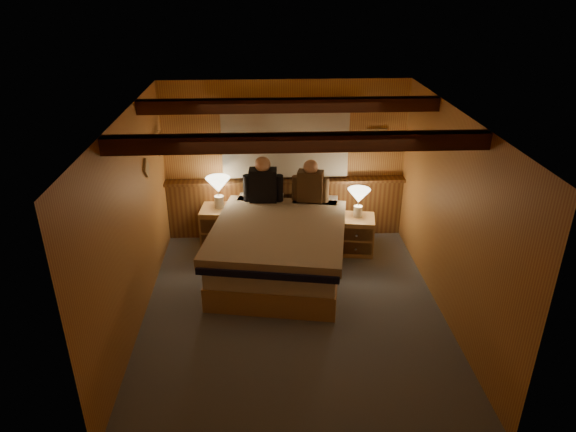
{
  "coord_description": "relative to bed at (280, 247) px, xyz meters",
  "views": [
    {
      "loc": [
        -0.32,
        -5.19,
        3.72
      ],
      "look_at": [
        -0.04,
        0.4,
        1.08
      ],
      "focal_mm": 32.0,
      "sensor_mm": 36.0,
      "label": 1
    }
  ],
  "objects": [
    {
      "name": "person_left",
      "position": [
        -0.21,
        0.77,
        0.63
      ],
      "size": [
        0.57,
        0.25,
        0.7
      ],
      "rotation": [
        0.0,
        0.0,
        -0.06
      ],
      "color": "black",
      "rests_on": "bed"
    },
    {
      "name": "nightstand_left",
      "position": [
        -0.85,
        0.83,
        -0.08
      ],
      "size": [
        0.6,
        0.55,
        0.61
      ],
      "rotation": [
        0.0,
        0.0,
        -0.09
      ],
      "color": "tan",
      "rests_on": "floor"
    },
    {
      "name": "duffel_bag",
      "position": [
        -0.72,
        0.23,
        -0.25
      ],
      "size": [
        0.45,
        0.28,
        0.32
      ],
      "rotation": [
        0.0,
        0.0,
        0.02
      ],
      "color": "black",
      "rests_on": "floor"
    },
    {
      "name": "wall_front",
      "position": [
        0.13,
        -2.99,
        0.81
      ],
      "size": [
        3.6,
        0.0,
        3.6
      ],
      "primitive_type": "plane",
      "rotation": [
        -1.57,
        0.0,
        0.0
      ],
      "color": "gold",
      "rests_on": "floor"
    },
    {
      "name": "lamp_right",
      "position": [
        1.15,
        0.58,
        0.46
      ],
      "size": [
        0.32,
        0.32,
        0.42
      ],
      "color": "silver",
      "rests_on": "nightstand_right"
    },
    {
      "name": "coat_rail",
      "position": [
        -1.59,
        0.69,
        1.28
      ],
      "size": [
        0.05,
        0.55,
        0.24
      ],
      "color": "silver",
      "rests_on": "wall_left"
    },
    {
      "name": "ceiling_beams",
      "position": [
        0.13,
        -0.74,
        1.92
      ],
      "size": [
        3.6,
        1.65,
        0.16
      ],
      "color": "#432010",
      "rests_on": "ceiling"
    },
    {
      "name": "bed",
      "position": [
        0.0,
        0.0,
        0.0
      ],
      "size": [
        2.01,
        2.44,
        0.75
      ],
      "rotation": [
        0.0,
        0.0,
        -0.17
      ],
      "color": "tan",
      "rests_on": "floor"
    },
    {
      "name": "floor",
      "position": [
        0.13,
        -0.89,
        -0.39
      ],
      "size": [
        4.2,
        4.2,
        0.0
      ],
      "primitive_type": "plane",
      "color": "slate",
      "rests_on": "ground"
    },
    {
      "name": "nightstand_right",
      "position": [
        1.14,
        0.53,
        -0.11
      ],
      "size": [
        0.57,
        0.53,
        0.55
      ],
      "rotation": [
        0.0,
        0.0,
        -0.16
      ],
      "color": "tan",
      "rests_on": "floor"
    },
    {
      "name": "wainscot",
      "position": [
        0.13,
        1.15,
        0.1
      ],
      "size": [
        3.6,
        0.23,
        0.94
      ],
      "color": "brown",
      "rests_on": "wall_back"
    },
    {
      "name": "wall_back",
      "position": [
        0.13,
        1.21,
        0.81
      ],
      "size": [
        3.6,
        0.0,
        3.6
      ],
      "primitive_type": "plane",
      "rotation": [
        1.57,
        0.0,
        0.0
      ],
      "color": "gold",
      "rests_on": "floor"
    },
    {
      "name": "ceiling",
      "position": [
        0.13,
        -0.89,
        2.01
      ],
      "size": [
        4.2,
        4.2,
        0.0
      ],
      "primitive_type": "plane",
      "rotation": [
        3.14,
        0.0,
        0.0
      ],
      "color": "tan",
      "rests_on": "wall_back"
    },
    {
      "name": "lamp_left",
      "position": [
        -0.86,
        0.86,
        0.55
      ],
      "size": [
        0.36,
        0.36,
        0.47
      ],
      "color": "silver",
      "rests_on": "nightstand_left"
    },
    {
      "name": "person_right",
      "position": [
        0.47,
        0.73,
        0.61
      ],
      "size": [
        0.53,
        0.29,
        0.65
      ],
      "rotation": [
        0.0,
        0.0,
        -0.22
      ],
      "color": "#4E361F",
      "rests_on": "bed"
    },
    {
      "name": "wall_left",
      "position": [
        -1.67,
        -0.89,
        0.81
      ],
      "size": [
        0.0,
        4.2,
        4.2
      ],
      "primitive_type": "plane",
      "rotation": [
        1.57,
        0.0,
        1.57
      ],
      "color": "gold",
      "rests_on": "floor"
    },
    {
      "name": "curtain_window",
      "position": [
        0.13,
        1.14,
        1.13
      ],
      "size": [
        2.18,
        0.09,
        1.11
      ],
      "color": "#432010",
      "rests_on": "wall_back"
    },
    {
      "name": "wall_right",
      "position": [
        1.93,
        -0.89,
        0.81
      ],
      "size": [
        0.0,
        4.2,
        4.2
      ],
      "primitive_type": "plane",
      "rotation": [
        1.57,
        0.0,
        -1.57
      ],
      "color": "gold",
      "rests_on": "floor"
    },
    {
      "name": "framed_print",
      "position": [
        1.48,
        1.19,
        1.16
      ],
      "size": [
        0.3,
        0.04,
        0.25
      ],
      "color": "tan",
      "rests_on": "wall_back"
    }
  ]
}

